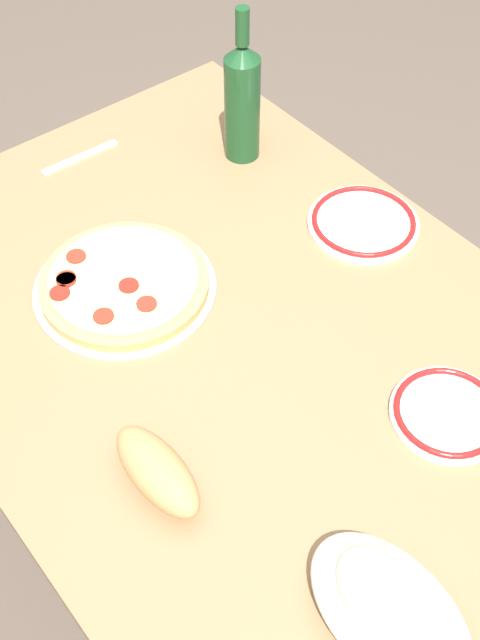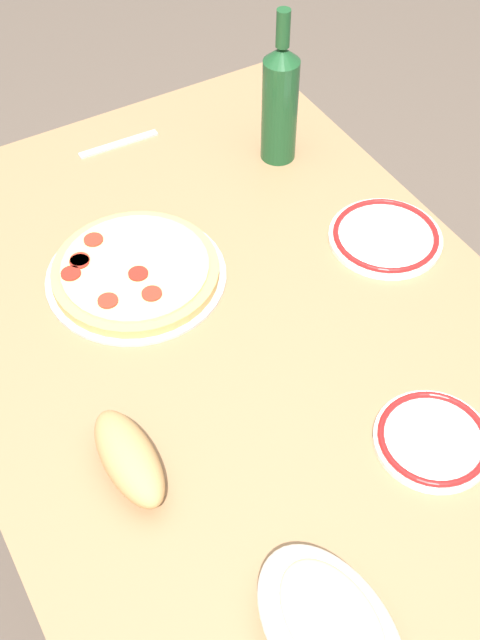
% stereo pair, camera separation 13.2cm
% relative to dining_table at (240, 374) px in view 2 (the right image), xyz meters
% --- Properties ---
extents(ground_plane, '(8.00, 8.00, 0.00)m').
position_rel_dining_table_xyz_m(ground_plane, '(0.00, 0.00, -0.62)').
color(ground_plane, brown).
rests_on(ground_plane, ground).
extents(dining_table, '(1.35, 0.92, 0.74)m').
position_rel_dining_table_xyz_m(dining_table, '(0.00, 0.00, 0.00)').
color(dining_table, '#93704C').
rests_on(dining_table, ground).
extents(pepperoni_pizza, '(0.32, 0.32, 0.03)m').
position_rel_dining_table_xyz_m(pepperoni_pizza, '(-0.20, -0.10, 0.13)').
color(pepperoni_pizza, '#B7B7BC').
rests_on(pepperoni_pizza, dining_table).
extents(baked_pasta_dish, '(0.24, 0.15, 0.08)m').
position_rel_dining_table_xyz_m(baked_pasta_dish, '(0.49, -0.16, 0.16)').
color(baked_pasta_dish, white).
rests_on(baked_pasta_dish, dining_table).
extents(wine_bottle, '(0.07, 0.07, 0.31)m').
position_rel_dining_table_xyz_m(wine_bottle, '(-0.37, 0.30, 0.24)').
color(wine_bottle, '#194723').
rests_on(wine_bottle, dining_table).
extents(side_plate_near, '(0.18, 0.18, 0.02)m').
position_rel_dining_table_xyz_m(side_plate_near, '(0.33, 0.14, 0.12)').
color(side_plate_near, white).
rests_on(side_plate_near, dining_table).
extents(side_plate_far, '(0.21, 0.21, 0.02)m').
position_rel_dining_table_xyz_m(side_plate_far, '(-0.06, 0.34, 0.12)').
color(side_plate_far, white).
rests_on(side_plate_far, dining_table).
extents(bread_loaf, '(0.18, 0.07, 0.07)m').
position_rel_dining_table_xyz_m(bread_loaf, '(0.15, -0.27, 0.15)').
color(bread_loaf, tan).
rests_on(bread_loaf, dining_table).
extents(fork_left, '(0.02, 0.17, 0.00)m').
position_rel_dining_table_xyz_m(fork_left, '(-0.56, 0.03, 0.12)').
color(fork_left, '#B7B7BC').
rests_on(fork_left, dining_table).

